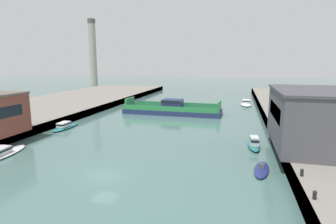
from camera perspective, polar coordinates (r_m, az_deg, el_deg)
name	(u,v)px	position (r m, az deg, el deg)	size (l,w,h in m)	color
ground_plane	(104,175)	(30.26, -13.23, -12.72)	(400.00, 400.00, 0.00)	#476B66
quay_left	(5,117)	(64.75, -30.82, -0.91)	(28.00, 140.00, 1.49)	gray
chain_ferry	(173,109)	(63.36, 0.95, 0.60)	(22.45, 7.25, 3.32)	navy
moored_boat_near_left	(65,126)	(52.43, -20.68, -2.76)	(2.14, 7.05, 1.24)	#237075
moored_boat_near_right	(254,144)	(39.91, 17.46, -6.29)	(1.88, 5.44, 1.68)	#237075
moored_boat_mid_left	(0,153)	(40.74, -31.63, -7.30)	(3.42, 8.29, 1.21)	white
moored_boat_mid_right	(138,101)	(82.12, -6.27, 2.21)	(3.18, 8.14, 0.95)	navy
moored_boat_far_left	(262,170)	(32.09, 18.92, -11.28)	(2.22, 5.28, 0.86)	navy
moored_boat_far_right	(246,103)	(79.11, 15.95, 1.80)	(2.95, 8.16, 1.49)	white
bollard_right_fore	(315,194)	(24.22, 28.27, -14.89)	(0.32, 0.32, 0.71)	black
bollard_right_mid	(302,172)	(28.19, 26.15, -11.16)	(0.32, 0.32, 0.71)	black
smokestack_distant_a	(93,51)	(137.63, -15.42, 12.09)	(3.57, 3.57, 31.70)	#9E998E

